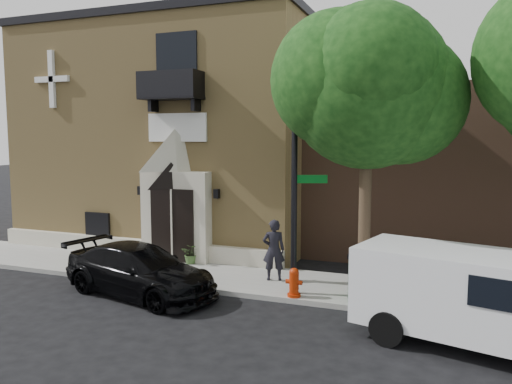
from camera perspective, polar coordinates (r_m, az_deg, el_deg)
ground at (r=15.68m, az=-10.85°, el=-10.72°), size 120.00×120.00×0.00m
sidewalk at (r=16.45m, az=-5.07°, el=-9.54°), size 42.00×3.00×0.15m
church at (r=23.39m, az=-7.13°, el=6.43°), size 12.20×11.01×9.30m
street_tree_left at (r=13.29m, az=12.70°, el=11.79°), size 4.97×4.38×7.77m
black_sedan at (r=14.98m, az=-13.16°, el=-8.71°), size 5.32×3.12×1.45m
cargo_van at (r=11.85m, az=24.99°, el=-10.93°), size 5.45×3.26×2.09m
street_sign at (r=13.89m, az=4.47°, el=1.15°), size 1.19×0.96×6.29m
fire_hydrant at (r=14.07m, az=4.37°, el=-10.27°), size 0.46×0.37×0.82m
dumpster at (r=13.89m, az=15.16°, el=-9.53°), size 2.19×1.48×1.33m
planter at (r=17.71m, az=-7.41°, el=-7.01°), size 0.65×0.57×0.70m
pedestrian_near at (r=15.47m, az=2.04°, el=-6.62°), size 0.81×0.68×1.90m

